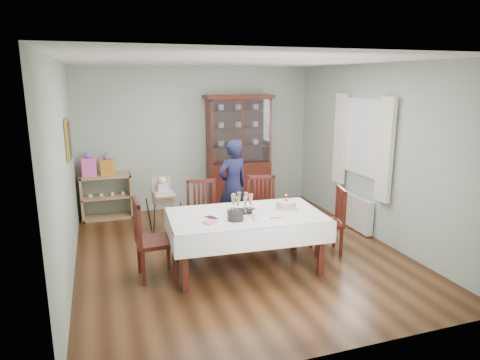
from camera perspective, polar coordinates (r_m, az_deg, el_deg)
name	(u,v)px	position (r m, az deg, el deg)	size (l,w,h in m)	color
floor	(239,253)	(6.31, -0.14, -9.67)	(5.00, 5.00, 0.00)	#593319
room_shell	(228,132)	(6.36, -1.68, 6.44)	(5.00, 5.00, 5.00)	#9EAA99
dining_table	(246,241)	(5.69, 0.78, -8.15)	(2.07, 1.27, 0.76)	#4A1912
china_cabinet	(239,150)	(8.30, -0.18, 4.03)	(1.30, 0.48, 2.18)	#4A1912
sideboard	(107,197)	(8.06, -17.35, -2.14)	(0.90, 0.38, 0.80)	tan
picture_frame	(68,140)	(6.37, -21.96, 5.00)	(0.04, 0.48, 0.58)	gold
window	(364,138)	(7.15, 16.26, 5.44)	(0.04, 1.02, 1.22)	white
curtain_left	(385,150)	(6.63, 18.81, 3.80)	(0.07, 0.30, 1.55)	silver
curtain_right	(340,139)	(7.64, 13.20, 5.35)	(0.07, 0.30, 1.55)	silver
radiator	(356,213)	(7.38, 15.25, -4.22)	(0.10, 0.80, 0.55)	white
chair_far_left	(202,229)	(6.39, -5.03, -6.53)	(0.53, 0.53, 1.01)	#4A1912
chair_far_right	(262,223)	(6.64, 2.98, -5.72)	(0.55, 0.55, 1.01)	#4A1912
chair_end_left	(154,254)	(5.58, -11.34, -9.70)	(0.49, 0.49, 1.04)	#4A1912
chair_end_right	(327,233)	(6.38, 11.57, -6.95)	(0.53, 0.53, 0.96)	#4A1912
woman	(233,186)	(6.98, -0.99, -0.79)	(0.56, 0.37, 1.53)	#161732
high_chair	(164,211)	(7.07, -10.15, -4.14)	(0.45, 0.45, 0.95)	black
champagne_tray	(242,207)	(5.60, 0.28, -3.60)	(0.40, 0.40, 0.24)	silver
birthday_cake	(286,205)	(5.78, 6.16, -3.35)	(0.30, 0.30, 0.21)	white
plate_stack_dark	(236,216)	(5.32, -0.59, -4.84)	(0.20, 0.20, 0.10)	black
plate_stack_white	(261,215)	(5.36, 2.79, -4.71)	(0.22, 0.22, 0.10)	white
napkin_stack	(210,222)	(5.23, -3.99, -5.63)	(0.14, 0.14, 0.02)	#FF5DBF
cutlery	(208,218)	(5.40, -4.27, -5.07)	(0.12, 0.18, 0.01)	silver
cake_knife	(275,218)	(5.41, 4.74, -5.06)	(0.25, 0.02, 0.01)	silver
gift_bag_pink	(89,165)	(7.91, -19.47, 1.85)	(0.25, 0.17, 0.44)	#FF5DBF
gift_bag_orange	(107,165)	(7.91, -17.26, 1.90)	(0.25, 0.20, 0.40)	orange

